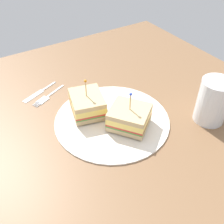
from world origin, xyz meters
The scene contains 7 objects.
ground_plane centered at (0.00, 0.00, -1.00)cm, with size 97.45×97.45×2.00cm, color brown.
plate centered at (0.00, 0.00, 0.41)cm, with size 29.37×29.37×0.81cm, color silver.
sandwich_half_front centered at (4.05, -5.60, 3.36)cm, with size 10.03×11.28×9.89cm.
sandwich_half_back centered at (-2.26, 4.35, 3.31)cm, with size 12.23×12.36×9.72cm.
drink_glass centered at (-21.40, 12.58, 5.14)cm, with size 7.75×7.75×11.52cm.
fork centered at (10.91, -18.00, 0.18)cm, with size 11.37×6.28×0.35cm.
knife centered at (11.95, -21.41, 0.18)cm, with size 11.73×5.77×0.35cm.
Camera 1 is at (26.69, 42.86, 45.63)cm, focal length 42.38 mm.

